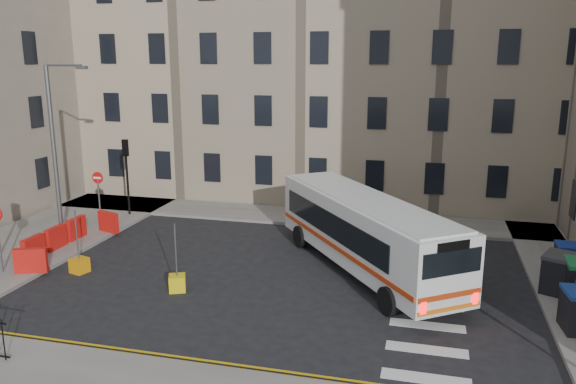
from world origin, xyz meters
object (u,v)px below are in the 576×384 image
at_px(wheelie_bin_e, 567,258).
at_px(wheelie_bin_d, 560,273).
at_px(streetlamp, 54,150).
at_px(bus, 364,230).
at_px(bollard_chevron, 177,283).
at_px(bollard_yellow, 80,265).

bearing_deg(wheelie_bin_e, wheelie_bin_d, -108.29).
height_order(streetlamp, wheelie_bin_d, streetlamp).
bearing_deg(wheelie_bin_e, streetlamp, -178.02).
relative_size(bus, bollard_chevron, 17.24).
relative_size(bus, wheelie_bin_e, 8.96).
height_order(wheelie_bin_d, wheelie_bin_e, wheelie_bin_d).
height_order(bus, bollard_chevron, bus).
distance_m(wheelie_bin_d, bollard_yellow, 18.43).
height_order(wheelie_bin_e, bollard_chevron, wheelie_bin_e).
distance_m(streetlamp, bus, 14.63).
bearing_deg(streetlamp, wheelie_bin_e, 2.63).
height_order(streetlamp, bollard_chevron, streetlamp).
xyz_separation_m(streetlamp, bus, (14.39, -0.43, -2.61)).
bearing_deg(bollard_yellow, bollard_chevron, -8.91).
relative_size(bus, wheelie_bin_d, 6.26).
xyz_separation_m(streetlamp, wheelie_bin_e, (22.29, 1.03, -3.60)).
relative_size(streetlamp, bollard_chevron, 13.57).
distance_m(streetlamp, bollard_chevron, 9.84).
height_order(streetlamp, bus, streetlamp).
bearing_deg(bus, bollard_chevron, 174.14).
bearing_deg(bollard_chevron, wheelie_bin_e, 19.98).
xyz_separation_m(wheelie_bin_e, bollard_chevron, (-14.36, -5.22, -0.43)).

